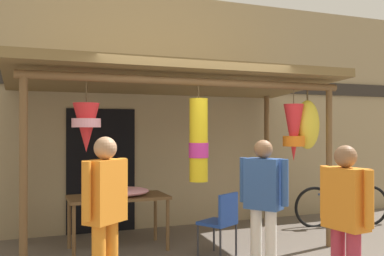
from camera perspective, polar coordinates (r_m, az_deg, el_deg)
name	(u,v)px	position (r m, az deg, el deg)	size (l,w,h in m)	color
shop_facade	(148,110)	(7.52, -5.79, 2.31)	(11.85, 0.29, 3.99)	#9E8966
market_stall_canopy	(183,92)	(6.19, -1.13, 4.78)	(4.56, 2.21, 2.52)	brown
display_table	(118,201)	(6.21, -9.65, -9.45)	(1.35, 0.70, 0.74)	brown
flower_heap_on_table	(124,192)	(6.12, -8.87, -8.22)	(0.73, 0.51, 0.13)	pink
folding_chair	(222,219)	(5.79, 3.92, -11.75)	(0.55, 0.55, 0.84)	#2347A8
parked_bicycle	(342,205)	(8.08, 19.05, -9.56)	(1.72, 0.51, 0.92)	black
vendor_in_orange	(105,207)	(4.24, -11.28, -10.04)	(0.48, 0.42, 1.60)	orange
customer_foreground	(346,214)	(4.30, 19.44, -10.57)	(0.27, 0.59, 1.52)	#B23347
shopper_by_bananas	(263,196)	(5.05, 9.31, -8.83)	(0.41, 0.51, 1.55)	silver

